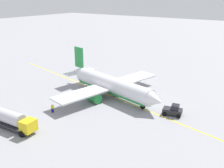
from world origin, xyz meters
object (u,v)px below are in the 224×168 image
airplane (111,85)px  safety_cone_nose (168,108)px  fuel_tanker (10,119)px  pushback_tug (173,110)px  refueling_worker (52,108)px

airplane → safety_cone_nose: (13.95, 0.63, -2.33)m
fuel_tanker → safety_cone_nose: bearing=49.8°
fuel_tanker → pushback_tug: bearing=44.7°
airplane → refueling_worker: airplane is taller
fuel_tanker → pushback_tug: 30.00m
airplane → pushback_tug: size_ratio=7.38×
pushback_tug → safety_cone_nose: bearing=132.2°
pushback_tug → fuel_tanker: bearing=-135.3°
airplane → pushback_tug: (15.75, -1.35, -1.62)m
pushback_tug → safety_cone_nose: (-1.79, 1.98, -0.71)m
pushback_tug → refueling_worker: 23.62m
fuel_tanker → pushback_tug: size_ratio=2.91×
airplane → pushback_tug: 15.89m
airplane → refueling_worker: size_ratio=17.03×
airplane → refueling_worker: (-4.29, -13.85, -1.80)m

